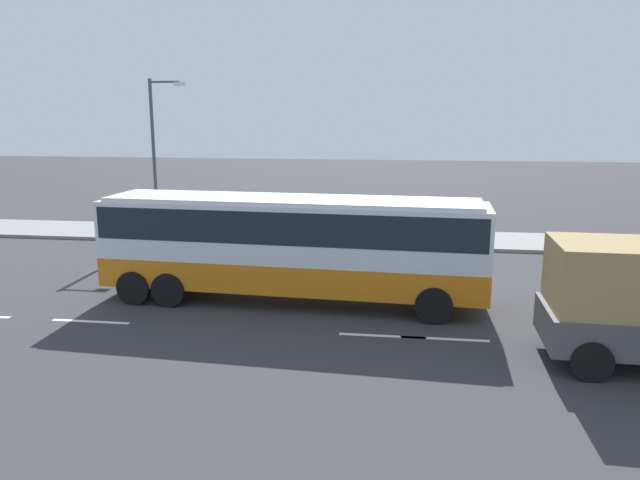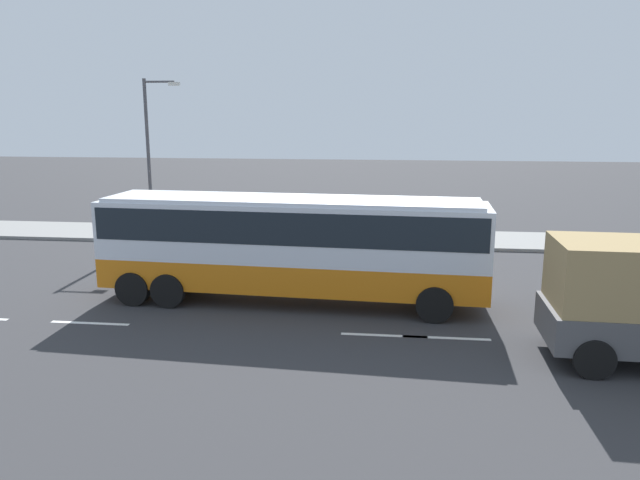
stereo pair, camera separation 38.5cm
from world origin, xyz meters
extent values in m
plane|color=#333335|center=(0.00, 0.00, 0.00)|extent=(120.00, 120.00, 0.00)
cube|color=gray|center=(0.00, 9.57, 0.07)|extent=(80.00, 4.00, 0.15)
cube|color=white|center=(-7.08, -3.40, 0.00)|extent=(2.40, 0.16, 0.01)
cube|color=white|center=(1.56, -3.40, 0.00)|extent=(2.40, 0.16, 0.01)
cube|color=white|center=(3.27, -3.40, 0.00)|extent=(2.40, 0.16, 0.01)
cube|color=orange|center=(-1.48, -0.72, 1.02)|extent=(12.43, 3.11, 0.94)
cube|color=silver|center=(-1.48, -0.72, 2.40)|extent=(12.43, 3.11, 1.83)
cube|color=black|center=(-1.48, -0.72, 2.66)|extent=(12.19, 3.13, 1.01)
cube|color=black|center=(4.62, -1.05, 2.49)|extent=(0.24, 2.25, 1.47)
cube|color=silver|center=(-1.48, -0.72, 3.38)|extent=(11.93, 2.94, 0.12)
cylinder|color=black|center=(3.14, 0.20, 0.55)|extent=(1.11, 0.36, 1.10)
cylinder|color=black|center=(3.01, -2.14, 0.55)|extent=(1.11, 0.36, 1.10)
cylinder|color=black|center=(-5.17, 0.65, 0.55)|extent=(1.11, 0.36, 1.10)
cylinder|color=black|center=(-5.30, -1.69, 0.55)|extent=(1.11, 0.36, 1.10)
cylinder|color=black|center=(-6.37, 0.72, 0.55)|extent=(1.11, 0.36, 1.10)
cylinder|color=black|center=(-6.50, -1.62, 0.55)|extent=(1.11, 0.36, 1.10)
cylinder|color=black|center=(6.51, -3.26, 0.48)|extent=(0.97, 0.31, 0.96)
cylinder|color=black|center=(6.43, -5.60, 0.48)|extent=(0.97, 0.31, 0.96)
cylinder|color=black|center=(-5.59, 9.33, 0.52)|extent=(0.14, 0.14, 0.75)
cylinder|color=black|center=(-5.61, 9.49, 0.52)|extent=(0.14, 0.14, 0.75)
cylinder|color=#2672B2|center=(-5.60, 9.41, 1.18)|extent=(0.32, 0.32, 0.56)
sphere|color=#9E7051|center=(-5.60, 9.41, 1.56)|extent=(0.20, 0.20, 0.20)
cylinder|color=#38334C|center=(5.15, 8.24, 0.54)|extent=(0.14, 0.14, 0.78)
cylinder|color=#38334C|center=(5.22, 8.39, 0.54)|extent=(0.14, 0.14, 0.78)
cylinder|color=gold|center=(5.18, 8.31, 1.22)|extent=(0.32, 0.32, 0.58)
sphere|color=brown|center=(5.18, 8.31, 1.62)|extent=(0.21, 0.21, 0.21)
cylinder|color=#47474C|center=(-9.82, 8.34, 3.89)|extent=(0.16, 0.16, 7.47)
cylinder|color=#47474C|center=(-9.10, 8.34, 7.47)|extent=(1.44, 0.10, 0.10)
cube|color=silver|center=(-8.38, 8.34, 7.37)|extent=(0.50, 0.24, 0.16)
camera|label=1|loc=(2.00, -19.34, 6.10)|focal=33.89mm
camera|label=2|loc=(1.62, -19.39, 6.10)|focal=33.89mm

